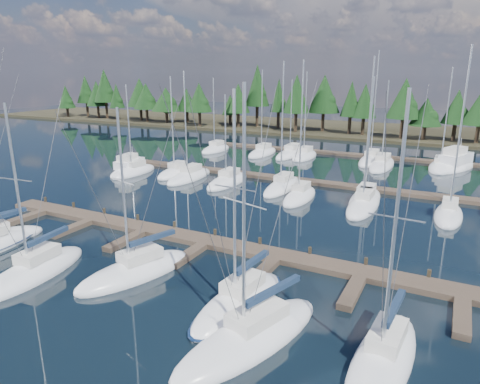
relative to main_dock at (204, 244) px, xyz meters
The scene contains 13 objects.
ground 12.65m from the main_dock, 90.00° to the left, with size 260.00×260.00×0.00m, color black.
far_shore 72.64m from the main_dock, 90.00° to the left, with size 220.00×30.00×0.60m, color #302B1B.
main_dock is the anchor object (origin of this frame).
back_docks 32.23m from the main_dock, 90.00° to the left, with size 50.00×21.80×0.40m.
front_sailboat_2 11.98m from the main_dock, 129.06° to the right, with size 3.73×8.79×12.21m.
front_sailboat_3 6.38m from the main_dock, 104.10° to the right, with size 5.37×9.04×11.94m.
front_sailboat_4 9.22m from the main_dock, 45.50° to the right, with size 3.74×8.93×13.16m.
front_sailboat_5 12.63m from the main_dock, 47.41° to the right, with size 5.86×10.33×13.56m.
front_sailboat_6 16.81m from the main_dock, 28.53° to the right, with size 3.16×8.69×13.40m.
back_sailboat_rows 27.67m from the main_dock, 89.41° to the left, with size 45.40×33.64×16.86m.
motor_yacht_left 28.53m from the main_dock, 142.61° to the left, with size 3.71×8.42×4.06m.
motor_yacht_right 43.10m from the main_dock, 67.40° to the left, with size 6.89×10.76×5.12m.
tree_line 63.22m from the main_dock, 90.16° to the left, with size 185.30×11.52×14.18m.
Camera 1 is at (16.64, -8.86, 13.17)m, focal length 32.00 mm.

